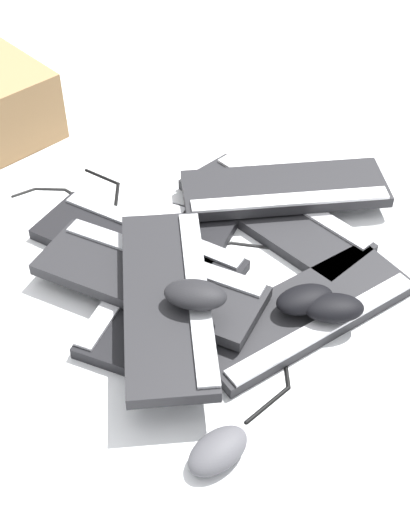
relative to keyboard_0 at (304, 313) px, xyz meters
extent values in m
plane|color=white|center=(-0.27, 0.03, -0.01)|extent=(3.20, 3.20, 0.00)
cube|color=#232326|center=(0.00, 0.00, 0.00)|extent=(0.24, 0.46, 0.02)
cube|color=silver|center=(0.05, -0.01, 0.01)|extent=(0.13, 0.42, 0.01)
cube|color=#232326|center=(-0.22, 0.18, 0.00)|extent=(0.45, 0.17, 0.02)
cube|color=silver|center=(-0.22, 0.23, 0.01)|extent=(0.42, 0.06, 0.01)
cube|color=black|center=(-0.35, -0.09, 0.00)|extent=(0.46, 0.25, 0.02)
cube|color=#B2B5BA|center=(-0.37, -0.04, 0.01)|extent=(0.42, 0.13, 0.01)
cube|color=black|center=(-0.25, -0.13, 0.00)|extent=(0.30, 0.46, 0.02)
cube|color=silver|center=(-0.30, -0.15, 0.01)|extent=(0.19, 0.40, 0.01)
cube|color=#232326|center=(-0.25, -0.16, 0.03)|extent=(0.46, 0.28, 0.02)
cube|color=#B2B5BA|center=(-0.27, -0.10, 0.04)|extent=(0.41, 0.16, 0.01)
cube|color=#232326|center=(-0.24, 0.24, 0.03)|extent=(0.40, 0.43, 0.02)
cube|color=silver|center=(-0.20, 0.20, 0.04)|extent=(0.30, 0.34, 0.01)
cube|color=#232326|center=(-0.17, -0.19, 0.06)|extent=(0.43, 0.40, 0.02)
cube|color=#B2B5BA|center=(-0.13, -0.15, 0.07)|extent=(0.34, 0.30, 0.01)
ellipsoid|color=#4C4C51|center=(0.08, -0.33, 0.01)|extent=(0.07, 0.11, 0.04)
ellipsoid|color=black|center=(-0.12, -0.17, 0.10)|extent=(0.13, 0.12, 0.04)
ellipsoid|color=black|center=(0.05, 0.02, 0.04)|extent=(0.12, 0.12, 0.04)
ellipsoid|color=black|center=(0.00, 0.00, 0.04)|extent=(0.11, 0.13, 0.04)
cylinder|color=black|center=(0.08, -0.20, -0.01)|extent=(0.01, 0.10, 0.01)
cylinder|color=black|center=(0.05, -0.12, -0.01)|extent=(0.05, 0.05, 0.01)
cylinder|color=black|center=(-0.03, -0.10, -0.01)|extent=(0.12, 0.01, 0.01)
cylinder|color=black|center=(-0.13, -0.12, -0.01)|extent=(0.09, 0.04, 0.01)
cylinder|color=black|center=(-0.20, -0.10, -0.01)|extent=(0.08, 0.06, 0.01)
cylinder|color=black|center=(-0.29, -0.06, -0.01)|extent=(0.09, 0.04, 0.01)
cylinder|color=black|center=(-0.36, -0.03, -0.01)|extent=(0.06, 0.04, 0.01)
cylinder|color=black|center=(-0.44, -0.02, -0.01)|extent=(0.11, 0.03, 0.01)
cylinder|color=black|center=(-0.53, 0.00, -0.01)|extent=(0.07, 0.07, 0.01)
cylinder|color=black|center=(-0.60, 0.02, -0.01)|extent=(0.09, 0.02, 0.01)
sphere|color=black|center=(0.07, -0.25, -0.01)|extent=(0.01, 0.01, 0.01)
sphere|color=black|center=(0.08, -0.14, -0.01)|extent=(0.01, 0.01, 0.01)
sphere|color=black|center=(0.03, -0.10, -0.01)|extent=(0.01, 0.01, 0.01)
sphere|color=black|center=(-0.09, -0.10, -0.01)|extent=(0.01, 0.01, 0.01)
sphere|color=black|center=(-0.17, -0.13, -0.01)|extent=(0.01, 0.01, 0.01)
sphere|color=black|center=(-0.24, -0.08, -0.01)|extent=(0.01, 0.01, 0.01)
sphere|color=black|center=(-0.33, -0.04, -0.01)|extent=(0.01, 0.01, 0.01)
sphere|color=black|center=(-0.39, -0.01, -0.01)|extent=(0.01, 0.01, 0.01)
sphere|color=black|center=(-0.49, -0.03, -0.01)|extent=(0.01, 0.01, 0.01)
sphere|color=black|center=(-0.56, 0.03, -0.01)|extent=(0.01, 0.01, 0.01)
sphere|color=black|center=(-0.65, 0.02, -0.01)|extent=(0.01, 0.01, 0.01)
cylinder|color=black|center=(-0.04, 0.18, -0.01)|extent=(0.07, 0.01, 0.01)
cylinder|color=black|center=(-0.11, 0.15, -0.01)|extent=(0.06, 0.06, 0.01)
cylinder|color=black|center=(-0.19, 0.09, -0.01)|extent=(0.10, 0.07, 0.01)
cylinder|color=black|center=(-0.25, 0.03, -0.01)|extent=(0.05, 0.06, 0.01)
cylinder|color=black|center=(-0.30, -0.04, -0.01)|extent=(0.06, 0.09, 0.01)
cylinder|color=black|center=(-0.37, -0.10, -0.01)|extent=(0.10, 0.03, 0.01)
cylinder|color=black|center=(-0.45, -0.09, -0.01)|extent=(0.06, 0.04, 0.01)
cylinder|color=black|center=(-0.51, -0.07, -0.01)|extent=(0.05, 0.03, 0.01)
cylinder|color=black|center=(-0.58, -0.06, -0.01)|extent=(0.10, 0.01, 0.01)
cylinder|color=black|center=(-0.65, -0.09, -0.01)|extent=(0.06, 0.05, 0.01)
cylinder|color=black|center=(-0.69, -0.13, -0.01)|extent=(0.02, 0.05, 0.01)
sphere|color=black|center=(-0.01, 0.18, -0.01)|extent=(0.01, 0.01, 0.01)
sphere|color=black|center=(-0.08, 0.18, -0.01)|extent=(0.01, 0.01, 0.01)
sphere|color=black|center=(-0.14, 0.13, -0.01)|extent=(0.01, 0.01, 0.01)
sphere|color=black|center=(-0.23, 0.06, -0.01)|extent=(0.01, 0.01, 0.01)
sphere|color=black|center=(-0.27, 0.00, -0.01)|extent=(0.01, 0.01, 0.01)
sphere|color=black|center=(-0.32, -0.08, -0.01)|extent=(0.01, 0.01, 0.01)
sphere|color=black|center=(-0.42, -0.11, -0.01)|extent=(0.01, 0.01, 0.01)
sphere|color=black|center=(-0.48, -0.08, -0.01)|extent=(0.01, 0.01, 0.01)
sphere|color=black|center=(-0.53, -0.06, -0.01)|extent=(0.01, 0.01, 0.01)
sphere|color=black|center=(-0.63, -0.06, -0.01)|extent=(0.01, 0.01, 0.01)
sphere|color=black|center=(-0.68, -0.11, -0.01)|extent=(0.01, 0.01, 0.01)
sphere|color=black|center=(-0.69, -0.16, -0.01)|extent=(0.01, 0.01, 0.01)
camera|label=1|loc=(0.47, -0.77, 0.98)|focal=50.00mm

